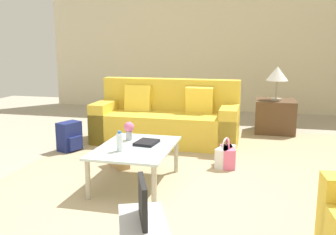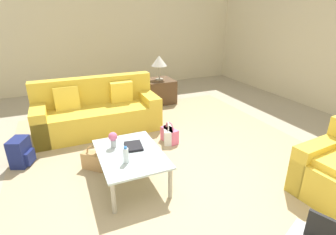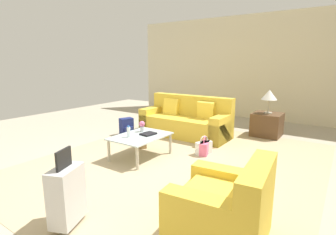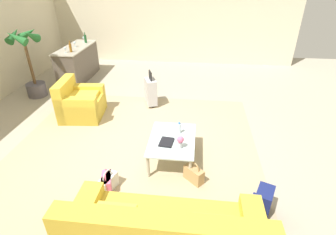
% 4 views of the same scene
% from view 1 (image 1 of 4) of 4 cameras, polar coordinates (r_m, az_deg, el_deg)
% --- Properties ---
extents(ground_plane, '(12.00, 12.00, 0.00)m').
position_cam_1_polar(ground_plane, '(3.54, 1.02, -13.15)').
color(ground_plane, '#A89E89').
extents(wall_left, '(0.12, 8.00, 3.10)m').
position_cam_1_polar(wall_left, '(8.24, 8.86, 11.78)').
color(wall_left, beige).
rests_on(wall_left, ground).
extents(area_rug, '(5.20, 4.40, 0.01)m').
position_cam_1_polar(area_rug, '(4.05, 5.69, -9.89)').
color(area_rug, tan).
rests_on(area_rug, ground).
extents(couch, '(0.84, 2.11, 0.93)m').
position_cam_1_polar(couch, '(5.61, -0.11, -0.51)').
color(couch, gold).
rests_on(couch, ground).
extents(coffee_table, '(1.05, 0.75, 0.42)m').
position_cam_1_polar(coffee_table, '(3.90, -4.90, -5.08)').
color(coffee_table, silver).
rests_on(coffee_table, ground).
extents(water_bottle, '(0.06, 0.06, 0.20)m').
position_cam_1_polar(water_bottle, '(3.71, -7.37, -3.70)').
color(water_bottle, silver).
rests_on(water_bottle, coffee_table).
extents(coffee_table_book, '(0.28, 0.24, 0.03)m').
position_cam_1_polar(coffee_table_book, '(3.97, -3.27, -3.82)').
color(coffee_table_book, black).
rests_on(coffee_table_book, coffee_table).
extents(flower_vase, '(0.11, 0.11, 0.21)m').
position_cam_1_polar(flower_vase, '(4.11, -5.96, -1.80)').
color(flower_vase, '#B2B7BC').
rests_on(flower_vase, coffee_table).
extents(side_table, '(0.64, 0.64, 0.54)m').
position_cam_1_polar(side_table, '(6.47, 15.98, 0.23)').
color(side_table, '#513823').
rests_on(side_table, ground).
extents(table_lamp, '(0.35, 0.35, 0.55)m').
position_cam_1_polar(table_lamp, '(6.37, 16.32, 6.33)').
color(table_lamp, '#ADA899').
rests_on(table_lamp, side_table).
extents(handbag_white, '(0.35, 0.24, 0.36)m').
position_cam_1_polar(handbag_white, '(4.58, 8.75, -5.81)').
color(handbag_white, white).
rests_on(handbag_white, ground).
extents(handbag_tan, '(0.32, 0.33, 0.36)m').
position_cam_1_polar(handbag_tan, '(4.53, -7.52, -5.93)').
color(handbag_tan, tan).
rests_on(handbag_tan, ground).
extents(handbag_pink, '(0.34, 0.21, 0.36)m').
position_cam_1_polar(handbag_pink, '(4.57, 9.02, -5.85)').
color(handbag_pink, pink).
rests_on(handbag_pink, ground).
extents(backpack_navy, '(0.35, 0.33, 0.40)m').
position_cam_1_polar(backpack_navy, '(5.33, -14.73, -2.87)').
color(backpack_navy, navy).
rests_on(backpack_navy, ground).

